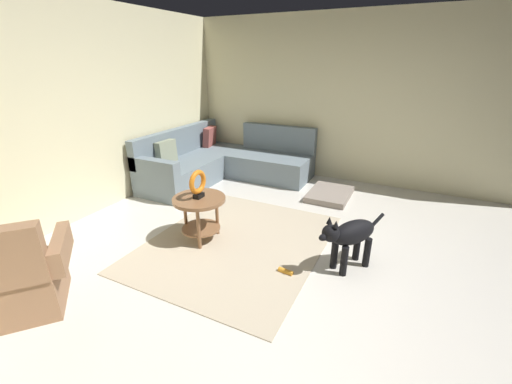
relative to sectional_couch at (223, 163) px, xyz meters
name	(u,v)px	position (x,y,z in m)	size (l,w,h in m)	color
ground_plane	(288,269)	(-1.99, -2.02, -0.34)	(6.00, 6.00, 0.10)	silver
wall_back	(74,114)	(-1.99, 0.92, 1.06)	(6.00, 0.12, 2.70)	beige
wall_right	(356,101)	(0.95, -2.02, 1.06)	(0.12, 6.00, 2.70)	beige
area_rug	(237,242)	(-1.84, -1.32, -0.28)	(2.30, 1.90, 0.01)	#BCAD93
sectional_couch	(223,163)	(0.00, 0.00, 0.00)	(2.20, 2.25, 0.88)	slate
armchair	(17,279)	(-3.60, -0.26, 0.03)	(1.00, 0.98, 0.88)	#936B4C
side_table	(200,207)	(-1.95, -0.90, 0.13)	(0.60, 0.60, 0.54)	brown
torus_sculpture	(198,183)	(-1.95, -0.90, 0.42)	(0.28, 0.08, 0.33)	black
dog_bed_mat	(330,194)	(-0.01, -1.94, -0.24)	(0.80, 0.60, 0.09)	gray
dog	(350,236)	(-1.76, -2.57, 0.09)	(0.73, 0.52, 0.63)	black
dog_toy_rope	(286,271)	(-2.13, -2.05, -0.26)	(0.05, 0.05, 0.15)	orange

